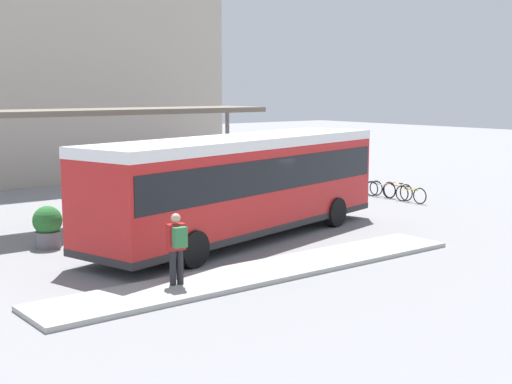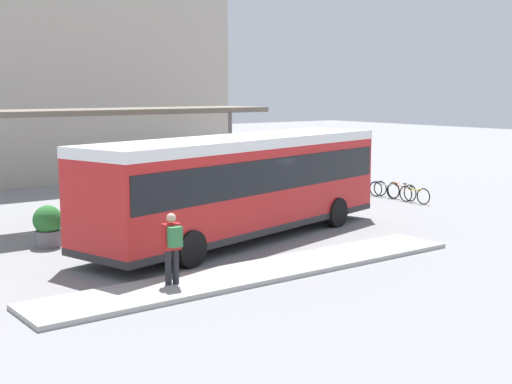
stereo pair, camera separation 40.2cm
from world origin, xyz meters
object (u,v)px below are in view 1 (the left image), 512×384
(city_bus, at_px, (242,180))
(potted_planter_far_side, at_px, (48,226))
(pedestrian_waiting, at_px, (177,244))
(potted_planter_near_shelter, at_px, (210,206))
(bicycle_orange, at_px, (398,191))
(bicycle_blue, at_px, (368,187))
(bicycle_white, at_px, (380,189))
(bicycle_yellow, at_px, (411,194))

(city_bus, bearing_deg, potted_planter_far_side, 139.61)
(potted_planter_far_side, bearing_deg, pedestrian_waiting, -84.32)
(city_bus, xyz_separation_m, potted_planter_near_shelter, (0.69, 2.71, -1.24))
(city_bus, distance_m, potted_planter_far_side, 5.84)
(bicycle_orange, bearing_deg, pedestrian_waiting, 115.60)
(bicycle_blue, xyz_separation_m, potted_planter_near_shelter, (-9.26, -1.35, 0.27))
(pedestrian_waiting, distance_m, bicycle_white, 15.85)
(pedestrian_waiting, bearing_deg, potted_planter_far_side, 13.07)
(bicycle_blue, bearing_deg, city_bus, -76.61)
(bicycle_yellow, bearing_deg, pedestrian_waiting, -72.36)
(bicycle_blue, bearing_deg, pedestrian_waiting, -71.08)
(pedestrian_waiting, height_order, bicycle_blue, pedestrian_waiting)
(bicycle_white, distance_m, potted_planter_near_shelter, 9.14)
(bicycle_yellow, relative_size, bicycle_blue, 1.01)
(bicycle_yellow, xyz_separation_m, potted_planter_far_side, (-14.81, 1.10, 0.30))
(bicycle_orange, bearing_deg, bicycle_yellow, 169.10)
(bicycle_yellow, height_order, bicycle_orange, bicycle_orange)
(bicycle_blue, bearing_deg, potted_planter_near_shelter, -90.50)
(bicycle_white, xyz_separation_m, potted_planter_near_shelter, (-9.12, -0.47, 0.26))
(bicycle_blue, distance_m, potted_planter_far_side, 15.17)
(bicycle_blue, height_order, potted_planter_near_shelter, potted_planter_near_shelter)
(bicycle_orange, bearing_deg, city_bus, 106.64)
(pedestrian_waiting, xyz_separation_m, bicycle_yellow, (14.20, 4.97, -0.73))
(city_bus, bearing_deg, bicycle_blue, 8.00)
(pedestrian_waiting, bearing_deg, bicycle_orange, -60.56)
(bicycle_yellow, bearing_deg, city_bus, -83.27)
(bicycle_orange, relative_size, bicycle_white, 1.07)
(pedestrian_waiting, xyz_separation_m, potted_planter_near_shelter, (5.22, 6.25, -0.47))
(pedestrian_waiting, distance_m, bicycle_yellow, 15.07)
(city_bus, bearing_deg, potted_planter_near_shelter, 61.53)
(bicycle_yellow, distance_m, potted_planter_far_side, 14.85)
(potted_planter_near_shelter, bearing_deg, potted_planter_far_side, -178.23)
(bicycle_yellow, bearing_deg, bicycle_white, 174.00)
(bicycle_orange, height_order, potted_planter_near_shelter, potted_planter_near_shelter)
(bicycle_yellow, bearing_deg, potted_planter_near_shelter, -99.77)
(bicycle_white, relative_size, potted_planter_far_side, 1.26)
(bicycle_white, relative_size, potted_planter_near_shelter, 1.35)
(pedestrian_waiting, xyz_separation_m, bicycle_white, (14.34, 6.72, -0.73))
(city_bus, height_order, bicycle_blue, city_bus)
(bicycle_white, bearing_deg, city_bus, -78.92)
(bicycle_orange, xyz_separation_m, bicycle_white, (-0.09, 0.87, -0.02))
(city_bus, height_order, pedestrian_waiting, city_bus)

